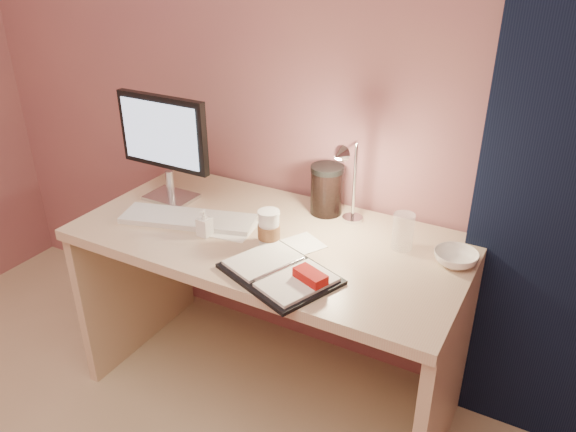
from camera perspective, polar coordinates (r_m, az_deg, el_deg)
The scene contains 12 objects.
desk at distance 2.18m, azimuth -0.75°, elevation -6.24°, with size 1.40×0.70×0.73m.
monitor at distance 2.22m, azimuth -12.38°, elevation 7.66°, with size 0.40×0.14×0.42m.
keyboard at distance 2.12m, azimuth -10.09°, elevation -0.28°, with size 0.50×0.15×0.02m, color white.
planner at distance 1.76m, azimuth -0.58°, elevation -5.80°, with size 0.41×0.36×0.05m.
paper_a at distance 2.05m, azimuth -5.85°, elevation -1.24°, with size 0.17×0.17×0.00m, color white.
paper_c at distance 1.94m, azimuth 1.42°, elevation -2.88°, with size 0.13×0.13×0.00m, color white.
coffee_cup at distance 1.92m, azimuth -1.95°, elevation -1.29°, with size 0.08×0.08×0.13m.
clear_cup at distance 1.93m, azimuth 11.60°, elevation -1.54°, with size 0.07×0.07×0.13m, color white.
bowl at distance 1.90m, azimuth 16.69°, elevation -4.13°, with size 0.14×0.14×0.04m, color white.
lotion_bottle at distance 1.99m, azimuth -8.50°, elevation -0.67°, with size 0.05×0.05×0.10m, color white.
dark_jar at distance 2.12m, azimuth 3.94°, elevation 2.42°, with size 0.12×0.12×0.17m, color black.
desk_lamp at distance 1.95m, azimuth 6.06°, elevation 3.96°, with size 0.08×0.20×0.33m.
Camera 1 is at (0.90, -0.13, 1.70)m, focal length 35.00 mm.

